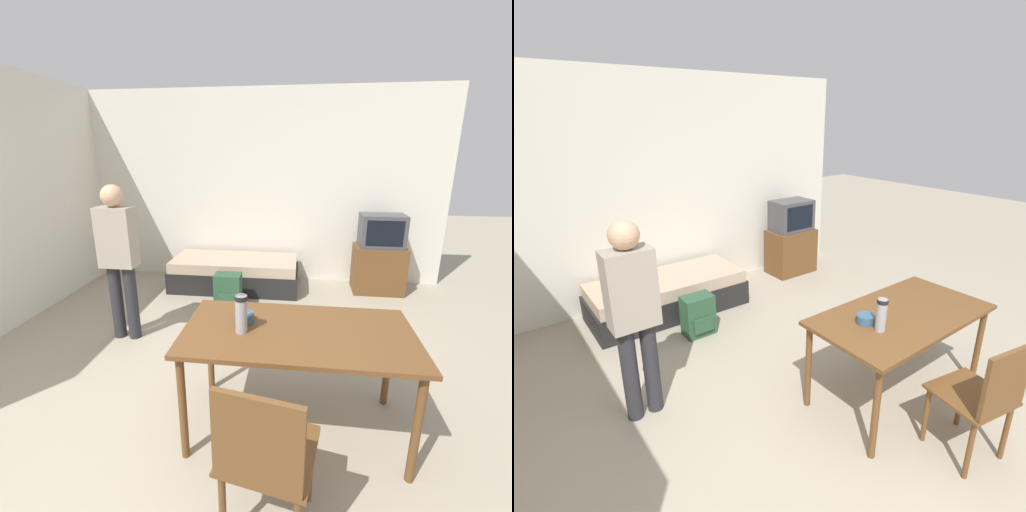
{
  "view_description": "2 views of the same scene",
  "coord_description": "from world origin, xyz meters",
  "views": [
    {
      "loc": [
        0.76,
        -1.17,
        1.82
      ],
      "look_at": [
        0.36,
        1.95,
        0.89
      ],
      "focal_mm": 24.0,
      "sensor_mm": 36.0,
      "label": 1
    },
    {
      "loc": [
        -1.72,
        -0.81,
        2.21
      ],
      "look_at": [
        0.39,
        2.0,
        0.96
      ],
      "focal_mm": 28.0,
      "sensor_mm": 36.0,
      "label": 2
    }
  ],
  "objects": [
    {
      "name": "mate_bowl",
      "position": [
        0.42,
        0.86,
        0.78
      ],
      "size": [
        0.13,
        0.13,
        0.07
      ],
      "color": "#335670",
      "rests_on": "dining_table"
    },
    {
      "name": "thermos_flask",
      "position": [
        0.42,
        0.73,
        0.89
      ],
      "size": [
        0.08,
        0.08,
        0.25
      ],
      "color": "#99999E",
      "rests_on": "dining_table"
    },
    {
      "name": "person_standing",
      "position": [
        -0.97,
        1.82,
        0.9
      ],
      "size": [
        0.34,
        0.21,
        1.56
      ],
      "color": "#28282D",
      "rests_on": "ground_plane"
    },
    {
      "name": "backpack",
      "position": [
        -0.07,
        2.64,
        0.22
      ],
      "size": [
        0.32,
        0.25,
        0.44
      ],
      "color": "#284C33",
      "rests_on": "ground_plane"
    },
    {
      "name": "tv",
      "position": [
        1.85,
        3.42,
        0.5
      ],
      "size": [
        0.66,
        0.44,
        1.07
      ],
      "color": "brown",
      "rests_on": "ground_plane"
    },
    {
      "name": "daybed",
      "position": [
        -0.12,
        3.32,
        0.21
      ],
      "size": [
        1.76,
        0.78,
        0.43
      ],
      "color": "black",
      "rests_on": "ground_plane"
    },
    {
      "name": "wall_back",
      "position": [
        0.0,
        3.82,
        1.35
      ],
      "size": [
        5.57,
        0.06,
        2.7
      ],
      "color": "silver",
      "rests_on": "ground_plane"
    },
    {
      "name": "dining_table",
      "position": [
        0.77,
        0.79,
        0.67
      ],
      "size": [
        1.46,
        0.77,
        0.75
      ],
      "color": "brown",
      "rests_on": "ground_plane"
    },
    {
      "name": "wooden_chair",
      "position": [
        0.64,
        0.04,
        0.52
      ],
      "size": [
        0.5,
        0.5,
        0.91
      ],
      "color": "brown",
      "rests_on": "ground_plane"
    }
  ]
}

